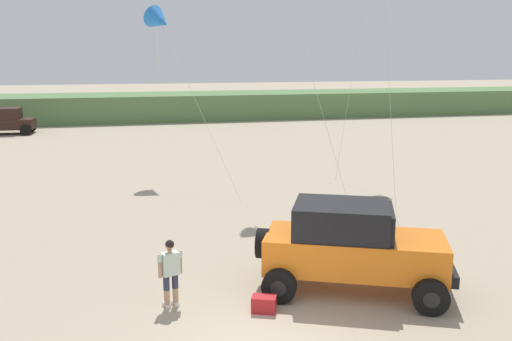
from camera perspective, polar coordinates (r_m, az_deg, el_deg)
The scene contains 6 objects.
dune_ridge at distance 52.61m, azimuth -14.61°, elevation 6.29°, with size 90.00×7.11×2.35m, color #567A47.
jeep at distance 14.13m, azimuth 9.84°, elevation -7.58°, with size 5.00×3.90×2.26m.
person_watching at distance 13.28m, azimuth -8.81°, elevation -10.05°, with size 0.60×0.40×1.67m.
cooler_box at distance 13.21m, azimuth 0.82°, elevation -13.57°, with size 0.56×0.36×0.38m, color #B21E23.
distant_pickup at distance 46.03m, azimuth -24.53°, elevation 4.58°, with size 4.68×2.56×1.98m.
kite_black_sled at distance 27.21m, azimuth -9.86°, elevation 14.95°, with size 3.52×6.84×8.17m.
Camera 1 is at (-2.49, -10.12, 5.84)m, focal length 38.87 mm.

